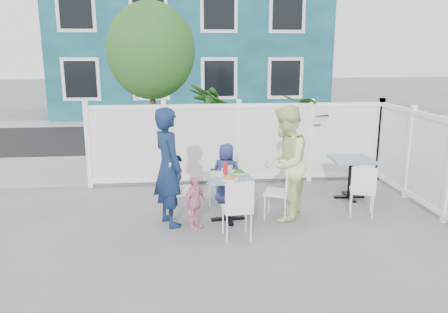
{
  "coord_description": "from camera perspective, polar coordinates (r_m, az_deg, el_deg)",
  "views": [
    {
      "loc": [
        -1.04,
        -5.97,
        2.55
      ],
      "look_at": [
        -0.35,
        0.83,
        0.93
      ],
      "focal_mm": 35.0,
      "sensor_mm": 36.0,
      "label": 1
    }
  ],
  "objects": [
    {
      "name": "plate_main",
      "position": [
        6.53,
        0.69,
        -2.95
      ],
      "size": [
        0.26,
        0.26,
        0.02
      ],
      "primitive_type": "cylinder",
      "color": "white",
      "rests_on": "main_table"
    },
    {
      "name": "coffee_cup_a",
      "position": [
        6.63,
        -1.48,
        -2.24
      ],
      "size": [
        0.08,
        0.08,
        0.12
      ],
      "primitive_type": "cylinder",
      "color": "beige",
      "rests_on": "main_table"
    },
    {
      "name": "far_sidewalk",
      "position": [
        16.8,
        -2.2,
        4.62
      ],
      "size": [
        24.0,
        1.6,
        0.01
      ],
      "primitive_type": "cube",
      "color": "gray",
      "rests_on": "ground"
    },
    {
      "name": "plate_side",
      "position": [
        6.78,
        -0.87,
        -2.34
      ],
      "size": [
        0.23,
        0.23,
        0.02
      ],
      "primitive_type": "cylinder",
      "color": "white",
      "rests_on": "main_table"
    },
    {
      "name": "utility_cabinet",
      "position": [
        10.3,
        -15.12,
        1.98
      ],
      "size": [
        0.68,
        0.5,
        1.21
      ],
      "primitive_type": "cube",
      "rotation": [
        0.0,
        0.0,
        -0.06
      ],
      "color": "gold",
      "rests_on": "ground"
    },
    {
      "name": "street",
      "position": [
        13.75,
        -1.37,
        2.66
      ],
      "size": [
        24.0,
        5.0,
        0.01
      ],
      "primitive_type": "cube",
      "color": "black",
      "rests_on": "ground"
    },
    {
      "name": "fence_right",
      "position": [
        7.92,
        25.08,
        -0.84
      ],
      "size": [
        0.08,
        3.66,
        1.6
      ],
      "rotation": [
        0.0,
        0.0,
        1.57
      ],
      "color": "white",
      "rests_on": "ground"
    },
    {
      "name": "potted_shrub_a",
      "position": [
        9.23,
        -1.59,
        3.46
      ],
      "size": [
        1.52,
        1.52,
        1.93
      ],
      "primitive_type": "imported",
      "rotation": [
        0.0,
        0.0,
        2.23
      ],
      "color": "#1B4D17",
      "rests_on": "ground"
    },
    {
      "name": "main_table",
      "position": [
        6.75,
        0.53,
        -3.9
      ],
      "size": [
        0.73,
        0.73,
        0.71
      ],
      "rotation": [
        0.0,
        0.0,
        0.09
      ],
      "color": "teal",
      "rests_on": "ground"
    },
    {
      "name": "building",
      "position": [
        19.98,
        -4.4,
        14.6
      ],
      "size": [
        11.0,
        6.0,
        6.0
      ],
      "color": "#133F4F",
      "rests_on": "ground"
    },
    {
      "name": "chair_right",
      "position": [
        6.9,
        7.56,
        -4.1
      ],
      "size": [
        0.5,
        0.5,
        0.86
      ],
      "rotation": [
        0.0,
        0.0,
        1.18
      ],
      "color": "white",
      "rests_on": "ground"
    },
    {
      "name": "tree",
      "position": [
        9.29,
        -9.52,
        13.41
      ],
      "size": [
        1.8,
        1.62,
        3.59
      ],
      "color": "#382316",
      "rests_on": "ground"
    },
    {
      "name": "ketchup_bottle",
      "position": [
        6.73,
        0.16,
        -1.69
      ],
      "size": [
        0.06,
        0.06,
        0.18
      ],
      "primitive_type": "cylinder",
      "color": "red",
      "rests_on": "main_table"
    },
    {
      "name": "pepper_shaker",
      "position": [
        6.92,
        -0.07,
        -1.79
      ],
      "size": [
        0.03,
        0.03,
        0.06
      ],
      "primitive_type": "cylinder",
      "color": "black",
      "rests_on": "main_table"
    },
    {
      "name": "coffee_cup_b",
      "position": [
        6.91,
        0.77,
        -1.55
      ],
      "size": [
        0.08,
        0.08,
        0.13
      ],
      "primitive_type": "cylinder",
      "color": "beige",
      "rests_on": "main_table"
    },
    {
      "name": "near_sidewalk",
      "position": [
        10.15,
        0.27,
        -1.18
      ],
      "size": [
        24.0,
        2.6,
        0.01
      ],
      "primitive_type": "cube",
      "color": "gray",
      "rests_on": "ground"
    },
    {
      "name": "spare_table",
      "position": [
        8.09,
        16.25,
        -1.37
      ],
      "size": [
        0.72,
        0.72,
        0.74
      ],
      "rotation": [
        0.0,
        0.0,
        -0.03
      ],
      "color": "teal",
      "rests_on": "ground"
    },
    {
      "name": "boy",
      "position": [
        7.54,
        0.31,
        -2.22
      ],
      "size": [
        0.6,
        0.5,
        1.06
      ],
      "primitive_type": "imported",
      "rotation": [
        0.0,
        0.0,
        2.77
      ],
      "color": "navy",
      "rests_on": "ground"
    },
    {
      "name": "woman",
      "position": [
        6.81,
        7.96,
        -0.88
      ],
      "size": [
        0.97,
        1.07,
        1.79
      ],
      "primitive_type": "imported",
      "rotation": [
        0.0,
        0.0,
        -2.0
      ],
      "color": "#D6E158",
      "rests_on": "ground"
    },
    {
      "name": "salt_shaker",
      "position": [
        6.92,
        -0.22,
        -1.78
      ],
      "size": [
        0.03,
        0.03,
        0.07
      ],
      "primitive_type": "cylinder",
      "color": "white",
      "rests_on": "main_table"
    },
    {
      "name": "chair_spare",
      "position": [
        7.25,
        17.67,
        -3.86
      ],
      "size": [
        0.48,
        0.47,
        0.84
      ],
      "rotation": [
        0.0,
        0.0,
        -0.34
      ],
      "color": "white",
      "rests_on": "ground"
    },
    {
      "name": "ground",
      "position": [
        6.58,
        3.82,
        -9.51
      ],
      "size": [
        80.0,
        80.0,
        0.0
      ],
      "primitive_type": "plane",
      "color": "slate"
    },
    {
      "name": "chair_near",
      "position": [
        6.06,
        1.84,
        -6.38
      ],
      "size": [
        0.42,
        0.41,
        0.87
      ],
      "rotation": [
        0.0,
        0.0,
        0.08
      ],
      "color": "white",
      "rests_on": "ground"
    },
    {
      "name": "man",
      "position": [
        6.55,
        -7.27,
        -1.4
      ],
      "size": [
        0.66,
        0.77,
        1.79
      ],
      "primitive_type": "imported",
      "rotation": [
        0.0,
        0.0,
        2.0
      ],
      "color": "#112243",
      "rests_on": "ground"
    },
    {
      "name": "chair_back",
      "position": [
        7.52,
        -0.07,
        -2.46
      ],
      "size": [
        0.52,
        0.51,
        0.87
      ],
      "rotation": [
        0.0,
        0.0,
        2.71
      ],
      "color": "white",
      "rests_on": "ground"
    },
    {
      "name": "toddler",
      "position": [
        6.49,
        -3.91,
        -6.04
      ],
      "size": [
        0.46,
        0.48,
        0.8
      ],
      "primitive_type": "imported",
      "rotation": [
        0.0,
        0.0,
        0.82
      ],
      "color": "pink",
      "rests_on": "ground"
    },
    {
      "name": "salad_bowl",
      "position": [
        6.74,
        1.96,
        -2.24
      ],
      "size": [
        0.24,
        0.24,
        0.06
      ],
      "primitive_type": "imported",
      "color": "white",
      "rests_on": "main_table"
    },
    {
      "name": "potted_shrub_b",
      "position": [
        9.52,
        10.69,
        2.89
      ],
      "size": [
        1.93,
        2.01,
        1.73
      ],
      "primitive_type": "imported",
      "rotation": [
        0.0,
        0.0,
        5.22
      ],
      "color": "#1B4D17",
      "rests_on": "ground"
    },
    {
      "name": "fence_back",
      "position": [
        8.63,
        1.92,
        1.52
      ],
      "size": [
        5.86,
        0.08,
        1.6
      ],
      "color": "white",
      "rests_on": "ground"
    },
    {
      "name": "chair_left",
      "position": [
        6.73,
        -6.37,
        -3.76
      ],
      "size": [
        0.53,
        0.54,
        1.0
      ],
      "rotation": [
        0.0,
        0.0,
        -1.34
      ],
      "color": "white",
      "rests_on": "ground"
    }
  ]
}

